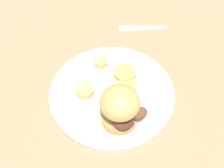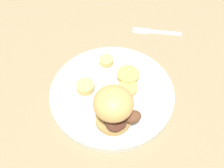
{
  "view_description": "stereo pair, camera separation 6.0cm",
  "coord_description": "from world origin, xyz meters",
  "views": [
    {
      "loc": [
        0.2,
        -0.31,
        0.52
      ],
      "look_at": [
        0.0,
        0.0,
        0.05
      ],
      "focal_mm": 42.0,
      "sensor_mm": 36.0,
      "label": 1
    },
    {
      "loc": [
        0.25,
        -0.27,
        0.52
      ],
      "look_at": [
        0.0,
        0.0,
        0.05
      ],
      "focal_mm": 42.0,
      "sensor_mm": 36.0,
      "label": 2
    }
  ],
  "objects": [
    {
      "name": "ground_plane",
      "position": [
        0.0,
        0.0,
        0.0
      ],
      "size": [
        4.0,
        4.0,
        0.0
      ],
      "primitive_type": "plane",
      "color": "#937F5B"
    },
    {
      "name": "dinner_plate",
      "position": [
        0.0,
        0.0,
        0.01
      ],
      "size": [
        0.3,
        0.3,
        0.02
      ],
      "color": "silver",
      "rests_on": "ground_plane"
    },
    {
      "name": "potato_round_1",
      "position": [
        -0.05,
        -0.04,
        0.03
      ],
      "size": [
        0.04,
        0.04,
        0.02
      ],
      "primitive_type": "cylinder",
      "color": "#DBB766",
      "rests_on": "dinner_plate"
    },
    {
      "name": "potato_round_2",
      "position": [
        -0.07,
        0.05,
        0.03
      ],
      "size": [
        0.04,
        0.04,
        0.02
      ],
      "primitive_type": "cylinder",
      "color": "#DBB766",
      "rests_on": "dinner_plate"
    },
    {
      "name": "sandwich",
      "position": [
        0.06,
        -0.06,
        0.07
      ],
      "size": [
        0.1,
        0.09,
        0.1
      ],
      "color": "tan",
      "rests_on": "dinner_plate"
    },
    {
      "name": "potato_round_3",
      "position": [
        0.0,
        0.06,
        0.03
      ],
      "size": [
        0.06,
        0.06,
        0.01
      ],
      "primitive_type": "cylinder",
      "color": "tan",
      "rests_on": "dinner_plate"
    },
    {
      "name": "fork",
      "position": [
        -0.06,
        0.26,
        0.0
      ],
      "size": [
        0.13,
        0.1,
        0.0
      ],
      "color": "silver",
      "rests_on": "ground_plane"
    },
    {
      "name": "potato_round_0",
      "position": [
        0.02,
        0.03,
        0.03
      ],
      "size": [
        0.05,
        0.05,
        0.01
      ],
      "primitive_type": "cylinder",
      "color": "tan",
      "rests_on": "dinner_plate"
    }
  ]
}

